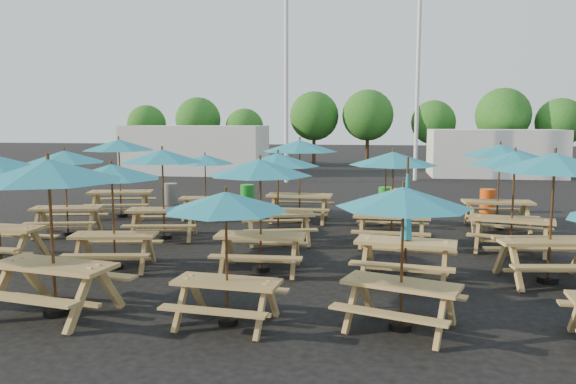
# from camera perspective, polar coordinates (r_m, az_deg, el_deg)

# --- Properties ---
(ground) EXTENTS (120.00, 120.00, 0.00)m
(ground) POSITION_cam_1_polar(r_m,az_deg,el_deg) (14.39, -0.91, -5.09)
(ground) COLOR black
(ground) RESTS_ON ground
(picnic_unit_2) EXTENTS (2.53, 2.53, 2.31)m
(picnic_unit_2) POSITION_cam_1_polar(r_m,az_deg,el_deg) (16.08, -21.75, 2.91)
(picnic_unit_2) COLOR #A7884A
(picnic_unit_2) RESTS_ON ground
(picnic_unit_3) EXTENTS (2.74, 2.74, 2.52)m
(picnic_unit_3) POSITION_cam_1_polar(r_m,az_deg,el_deg) (18.63, -16.80, 4.19)
(picnic_unit_3) COLOR #A7884A
(picnic_unit_3) RESTS_ON ground
(picnic_unit_4) EXTENTS (2.66, 2.66, 2.51)m
(picnic_unit_4) POSITION_cam_1_polar(r_m,az_deg,el_deg) (9.44, -23.13, 1.21)
(picnic_unit_4) COLOR #A7884A
(picnic_unit_4) RESTS_ON ground
(picnic_unit_5) EXTENTS (2.32, 2.32, 2.22)m
(picnic_unit_5) POSITION_cam_1_polar(r_m,az_deg,el_deg) (12.07, -17.47, 1.42)
(picnic_unit_5) COLOR #A7884A
(picnic_unit_5) RESTS_ON ground
(picnic_unit_6) EXTENTS (2.51, 2.51, 2.37)m
(picnic_unit_6) POSITION_cam_1_polar(r_m,az_deg,el_deg) (14.86, -12.65, 3.12)
(picnic_unit_6) COLOR #A7884A
(picnic_unit_6) RESTS_ON ground
(picnic_unit_7) EXTENTS (2.09, 2.09, 2.05)m
(picnic_unit_7) POSITION_cam_1_polar(r_m,az_deg,el_deg) (17.70, -8.42, 2.96)
(picnic_unit_7) COLOR #A7884A
(picnic_unit_7) RESTS_ON ground
(picnic_unit_8) EXTENTS (2.06, 2.06, 2.05)m
(picnic_unit_8) POSITION_cam_1_polar(r_m,az_deg,el_deg) (8.36, -6.33, -1.69)
(picnic_unit_8) COLOR #A7884A
(picnic_unit_8) RESTS_ON ground
(picnic_unit_9) EXTENTS (2.20, 2.20, 2.33)m
(picnic_unit_9) POSITION_cam_1_polar(r_m,az_deg,el_deg) (11.30, -2.83, 1.87)
(picnic_unit_9) COLOR #A7884A
(picnic_unit_9) RESTS_ON ground
(picnic_unit_10) EXTENTS (2.57, 2.57, 2.30)m
(picnic_unit_10) POSITION_cam_1_polar(r_m,az_deg,el_deg) (13.99, -1.02, 2.80)
(picnic_unit_10) COLOR #A7884A
(picnic_unit_10) RESTS_ON ground
(picnic_unit_11) EXTENTS (2.35, 2.35, 2.52)m
(picnic_unit_11) POSITION_cam_1_polar(r_m,az_deg,el_deg) (17.02, 1.20, 4.25)
(picnic_unit_11) COLOR #A7884A
(picnic_unit_11) RESTS_ON ground
(picnic_unit_12) EXTENTS (2.50, 2.50, 2.15)m
(picnic_unit_12) POSITION_cam_1_polar(r_m,az_deg,el_deg) (8.25, 11.63, -1.31)
(picnic_unit_12) COLOR #A7884A
(picnic_unit_12) RESTS_ON ground
(picnic_unit_13) EXTENTS (2.12, 1.92, 2.41)m
(picnic_unit_13) POSITION_cam_1_polar(r_m,az_deg,el_deg) (10.93, 11.91, -3.91)
(picnic_unit_13) COLOR #A7884A
(picnic_unit_13) RESTS_ON ground
(picnic_unit_14) EXTENTS (2.28, 2.28, 2.35)m
(picnic_unit_14) POSITION_cam_1_polar(r_m,az_deg,el_deg) (13.85, 10.62, 2.83)
(picnic_unit_14) COLOR #A7884A
(picnic_unit_14) RESTS_ON ground
(picnic_unit_15) EXTENTS (2.28, 2.28, 2.13)m
(picnic_unit_15) POSITION_cam_1_polar(r_m,az_deg,el_deg) (16.82, 9.94, 2.93)
(picnic_unit_15) COLOR #A7884A
(picnic_unit_15) RESTS_ON ground
(picnic_unit_17) EXTENTS (2.60, 2.60, 2.51)m
(picnic_unit_17) POSITION_cam_1_polar(r_m,az_deg,el_deg) (11.59, 25.43, 2.10)
(picnic_unit_17) COLOR #A7884A
(picnic_unit_17) RESTS_ON ground
(picnic_unit_18) EXTENTS (2.68, 2.68, 2.40)m
(picnic_unit_18) POSITION_cam_1_polar(r_m,az_deg,el_deg) (14.05, 22.04, 2.65)
(picnic_unit_18) COLOR #A7884A
(picnic_unit_18) RESTS_ON ground
(picnic_unit_19) EXTENTS (2.29, 2.29, 2.44)m
(picnic_unit_19) POSITION_cam_1_polar(r_m,az_deg,el_deg) (16.87, 20.73, 3.51)
(picnic_unit_19) COLOR #A7884A
(picnic_unit_19) RESTS_ON ground
(waste_bin_0) EXTENTS (0.50, 0.50, 0.80)m
(waste_bin_0) POSITION_cam_1_polar(r_m,az_deg,el_deg) (21.07, -11.84, -0.22)
(waste_bin_0) COLOR gray
(waste_bin_0) RESTS_ON ground
(waste_bin_1) EXTENTS (0.50, 0.50, 0.80)m
(waste_bin_1) POSITION_cam_1_polar(r_m,az_deg,el_deg) (20.27, -4.15, -0.37)
(waste_bin_1) COLOR #188922
(waste_bin_1) RESTS_ON ground
(waste_bin_2) EXTENTS (0.50, 0.50, 0.80)m
(waste_bin_2) POSITION_cam_1_polar(r_m,az_deg,el_deg) (19.75, 9.87, -0.66)
(waste_bin_2) COLOR #188922
(waste_bin_2) RESTS_ON ground
(waste_bin_3) EXTENTS (0.50, 0.50, 0.80)m
(waste_bin_3) POSITION_cam_1_polar(r_m,az_deg,el_deg) (19.33, 11.04, -0.86)
(waste_bin_3) COLOR #E2480D
(waste_bin_3) RESTS_ON ground
(waste_bin_4) EXTENTS (0.50, 0.50, 0.80)m
(waste_bin_4) POSITION_cam_1_polar(r_m,az_deg,el_deg) (20.04, 19.58, -0.86)
(waste_bin_4) COLOR #E2480D
(waste_bin_4) RESTS_ON ground
(mast_0) EXTENTS (0.20, 0.20, 12.00)m
(mast_0) POSITION_cam_1_polar(r_m,az_deg,el_deg) (28.35, -0.17, 13.15)
(mast_0) COLOR silver
(mast_0) RESTS_ON ground
(mast_1) EXTENTS (0.20, 0.20, 12.00)m
(mast_1) POSITION_cam_1_polar(r_m,az_deg,el_deg) (30.08, 13.09, 12.63)
(mast_1) COLOR silver
(mast_1) RESTS_ON ground
(event_tent_0) EXTENTS (8.00, 4.00, 2.80)m
(event_tent_0) POSITION_cam_1_polar(r_m,az_deg,el_deg) (33.54, -9.30, 4.27)
(event_tent_0) COLOR silver
(event_tent_0) RESTS_ON ground
(event_tent_1) EXTENTS (7.00, 4.00, 2.60)m
(event_tent_1) POSITION_cam_1_polar(r_m,az_deg,el_deg) (33.57, 20.17, 3.76)
(event_tent_1) COLOR silver
(event_tent_1) RESTS_ON ground
(tree_0) EXTENTS (2.80, 2.80, 4.24)m
(tree_0) POSITION_cam_1_polar(r_m,az_deg,el_deg) (42.42, -14.16, 6.68)
(tree_0) COLOR #382314
(tree_0) RESTS_ON ground
(tree_1) EXTENTS (3.11, 3.11, 4.72)m
(tree_1) POSITION_cam_1_polar(r_m,az_deg,el_deg) (39.65, -9.12, 7.24)
(tree_1) COLOR #382314
(tree_1) RESTS_ON ground
(tree_2) EXTENTS (2.59, 2.59, 3.93)m
(tree_2) POSITION_cam_1_polar(r_m,az_deg,el_deg) (38.52, -4.43, 6.53)
(tree_2) COLOR #382314
(tree_2) RESTS_ON ground
(tree_3) EXTENTS (3.36, 3.36, 5.09)m
(tree_3) POSITION_cam_1_polar(r_m,az_deg,el_deg) (38.80, 2.67, 7.71)
(tree_3) COLOR #382314
(tree_3) RESTS_ON ground
(tree_4) EXTENTS (3.41, 3.41, 5.17)m
(tree_4) POSITION_cam_1_polar(r_m,az_deg,el_deg) (38.12, 8.11, 7.73)
(tree_4) COLOR #382314
(tree_4) RESTS_ON ground
(tree_5) EXTENTS (2.94, 2.94, 4.45)m
(tree_5) POSITION_cam_1_polar(r_m,az_deg,el_deg) (38.73, 14.56, 6.84)
(tree_5) COLOR #382314
(tree_5) RESTS_ON ground
(tree_6) EXTENTS (3.38, 3.38, 5.13)m
(tree_6) POSITION_cam_1_polar(r_m,az_deg,el_deg) (37.59, 20.99, 7.29)
(tree_6) COLOR #382314
(tree_6) RESTS_ON ground
(tree_7) EXTENTS (2.95, 2.95, 4.48)m
(tree_7) POSITION_cam_1_polar(r_m,az_deg,el_deg) (38.47, 25.93, 6.38)
(tree_7) COLOR #382314
(tree_7) RESTS_ON ground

